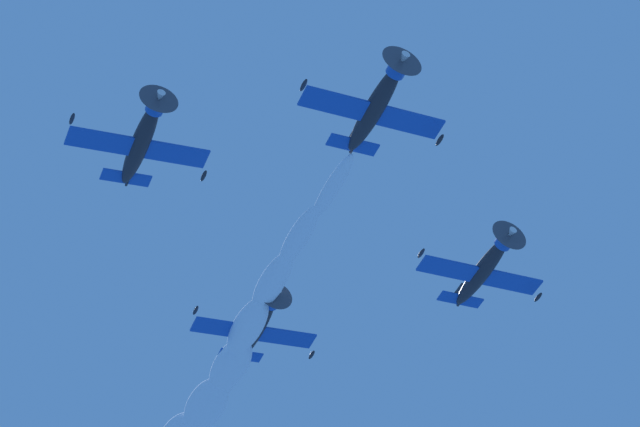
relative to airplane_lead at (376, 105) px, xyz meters
The scene contains 4 objects.
airplane_lead is the anchor object (origin of this frame).
airplane_left_wingman 15.55m from the airplane_lead, ahead, with size 7.76×7.38×2.58m.
airplane_right_wingman 14.40m from the airplane_lead, 104.55° to the left, with size 7.69×7.43×2.74m.
airplane_slot_tail 20.41m from the airplane_lead, 51.89° to the left, with size 7.73×7.41×2.67m.
Camera 1 is at (-37.16, -16.20, 1.59)m, focal length 68.83 mm.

